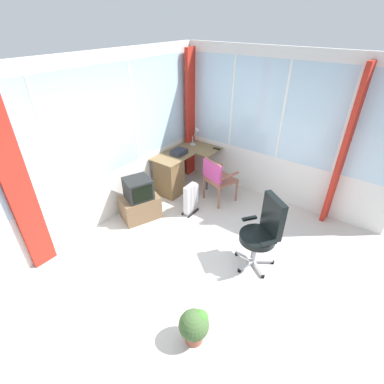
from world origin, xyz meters
The scene contains 15 objects.
ground centered at (0.00, 0.00, -0.03)m, with size 5.67×4.94×0.06m, color beige.
north_window_panel centered at (0.00, 2.00, 1.34)m, with size 4.67×0.07×2.68m.
east_window_panel centered at (2.36, 0.00, 1.34)m, with size 0.07×3.94×2.68m.
curtain_north_left centered at (-1.28, 1.92, 1.29)m, with size 0.32×0.07×2.58m, color red.
curtain_corner centered at (2.23, 1.87, 1.29)m, with size 0.32×0.07×2.58m, color red.
curtain_east_far centered at (2.28, -1.08, 1.29)m, with size 0.32×0.07×2.58m, color red.
desk centered at (1.30, 1.67, 0.41)m, with size 1.31×0.85×0.76m.
desk_lamp centered at (2.15, 1.66, 0.99)m, with size 0.22×0.19×0.36m.
tv_remote centered at (2.17, 1.17, 0.77)m, with size 0.04×0.15×0.02m, color black.
paper_tray centered at (1.52, 1.64, 0.81)m, with size 0.30×0.23×0.09m, color #252932.
wooden_armchair centered at (1.52, 0.76, 0.57)m, with size 0.61×0.60×0.89m.
office_chair centered at (0.58, -0.61, 0.62)m, with size 0.60×0.61×1.10m.
tv_on_stand centered at (0.32, 1.55, 0.34)m, with size 0.76×0.65×0.78m.
space_heater centered at (0.98, 0.93, 0.29)m, with size 0.35×0.18×0.58m.
potted_plant centered at (-0.93, -0.55, 0.26)m, with size 0.33×0.33×0.44m.
Camera 1 is at (-2.39, -1.61, 3.10)m, focal length 26.52 mm.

